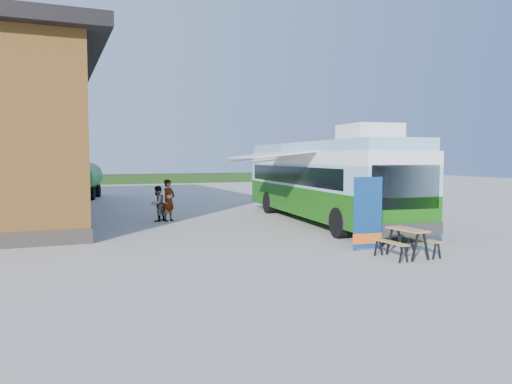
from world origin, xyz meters
name	(u,v)px	position (x,y,z in m)	size (l,w,h in m)	color
ground	(270,232)	(0.00, 0.00, 0.00)	(100.00, 100.00, 0.00)	#BCB7AD
hedge	(201,178)	(8.00, 38.00, 0.50)	(40.00, 3.00, 1.00)	#264419
bus	(323,178)	(3.40, 1.99, 1.93)	(4.12, 13.38, 4.05)	#1C6E12
awning	(276,155)	(1.08, 1.86, 2.94)	(3.30, 4.83, 0.54)	white
banner	(368,220)	(1.30, -4.45, 0.93)	(0.98, 0.25, 2.26)	navy
picnic_table	(407,236)	(1.70, -5.82, 0.62)	(1.50, 1.34, 0.83)	tan
person_a	(169,200)	(-2.86, 4.81, 0.94)	(0.68, 0.45, 1.87)	#999999
person_b	(158,204)	(-3.35, 4.90, 0.79)	(0.77, 0.60, 1.59)	#999999
slurry_tanker	(83,178)	(-5.70, 19.16, 1.44)	(2.95, 6.64, 2.49)	#18871D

